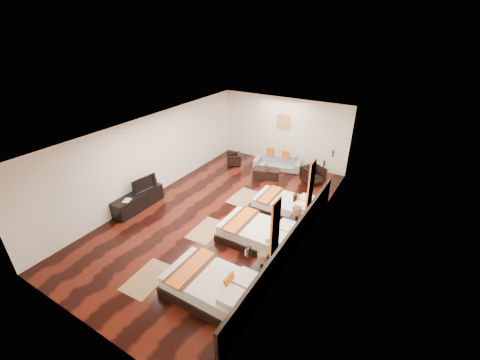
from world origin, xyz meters
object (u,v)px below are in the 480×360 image
Objects in this scene: figurine at (152,180)px; armchair_left at (234,159)px; bed_near at (212,286)px; tv_console at (138,201)px; bed_mid at (259,233)px; sofa at (277,162)px; tv at (143,184)px; book at (124,200)px; armchair_right at (313,175)px; coffee_table at (266,174)px; nightstand_a at (262,272)px; nightstand_b at (296,225)px; bed_far at (284,205)px; table_plant at (267,166)px.

armchair_left is (0.90, 3.77, -0.46)m from figurine.
tv_console is at bearing 157.66° from bed_near.
sofa is (-1.57, 4.64, 0.01)m from bed_mid.
book is (-0.05, -0.78, -0.25)m from tv.
armchair_right is at bearing -29.29° from sofa.
tv_console reaches higher than coffee_table.
nightstand_a is 5.01m from tv_console.
nightstand_b is at bearing 7.33° from figurine.
bed_mid is 2.09× the size of coffee_table.
bed_mid is 5.79× the size of figurine.
armchair_left is (-4.05, 5.27, -0.03)m from nightstand_a.
bed_mid is 1.14m from nightstand_b.
bed_mid reaches higher than sofa.
bed_far is at bearing 103.83° from nightstand_a.
bed_near is at bearing -5.04° from armchair_left.
nightstand_a is (0.75, 0.93, 0.02)m from bed_near.
nightstand_a is at bearing -16.84° from figurine.
bed_mid is 3.92m from coffee_table.
armchair_left is (0.85, 4.22, -0.54)m from tv.
tv_console is at bearing -44.45° from armchair_left.
nightstand_a is 4.96m from book.
bed_near reaches higher than armchair_left.
coffee_table is (-1.57, 3.59, -0.07)m from bed_mid.
nightstand_a is (0.75, -1.28, 0.02)m from bed_mid.
nightstand_a is at bearing -64.57° from coffee_table.
figurine reaches higher than coffee_table.
table_plant is at bearing 115.00° from nightstand_a.
bed_near is 2.34× the size of tv.
bed_mid is at bearing 120.34° from nightstand_a.
tv is at bearing -131.44° from sofa.
table_plant is (-1.64, -0.60, 0.20)m from armchair_right.
tv is (-4.89, -1.09, 0.49)m from nightstand_b.
tv_console is 6.35m from armchair_right.
bed_mid is 2.33× the size of tv.
table_plant is (-2.26, 2.71, 0.21)m from nightstand_b.
tv_console is at bearing -122.89° from coffee_table.
tv is at bearing -154.12° from bed_far.
book is at bearing -146.38° from bed_far.
nightstand_b is 3.36m from armchair_right.
figurine is (0.00, 1.23, 0.17)m from book.
armchair_left is (0.90, 4.47, -0.01)m from tv_console.
bed_mid is at bearing -151.45° from armchair_right.
sofa is 7.34× the size of table_plant.
figurine reaches higher than armchair_left.
tv is at bearing 167.98° from nightstand_a.
tv_console is at bearing -123.60° from table_plant.
coffee_table is (-1.57, 5.79, -0.08)m from bed_near.
nightstand_a is 6.35m from sofa.
tv_console is (-4.20, -0.48, 0.00)m from bed_mid.
tv is at bearing 78.39° from tv_console.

